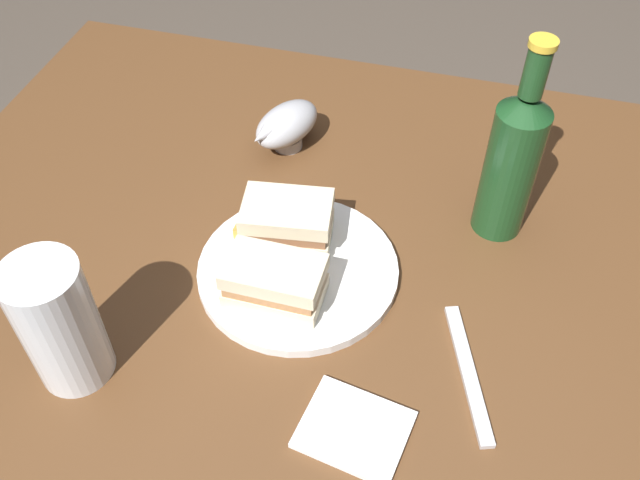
# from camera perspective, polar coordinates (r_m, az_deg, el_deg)

# --- Properties ---
(ground_plane) EXTENTS (6.00, 6.00, 0.00)m
(ground_plane) POSITION_cam_1_polar(r_m,az_deg,el_deg) (1.52, 1.10, -18.28)
(ground_plane) COLOR #4C4238
(dining_table) EXTENTS (1.18, 0.83, 0.70)m
(dining_table) POSITION_cam_1_polar(r_m,az_deg,el_deg) (1.20, 1.34, -11.34)
(dining_table) COLOR brown
(dining_table) RESTS_ON ground
(plate) EXTENTS (0.25, 0.25, 0.01)m
(plate) POSITION_cam_1_polar(r_m,az_deg,el_deg) (0.88, -1.81, -2.48)
(plate) COLOR white
(plate) RESTS_ON dining_table
(sandwich_half_left) EXTENTS (0.12, 0.09, 0.06)m
(sandwich_half_left) POSITION_cam_1_polar(r_m,az_deg,el_deg) (0.89, -2.69, 1.54)
(sandwich_half_left) COLOR beige
(sandwich_half_left) RESTS_ON plate
(sandwich_half_right) EXTENTS (0.12, 0.07, 0.06)m
(sandwich_half_right) POSITION_cam_1_polar(r_m,az_deg,el_deg) (0.82, -3.73, -3.38)
(sandwich_half_right) COLOR beige
(sandwich_half_right) RESTS_ON plate
(potato_wedge_front) EXTENTS (0.04, 0.02, 0.02)m
(potato_wedge_front) POSITION_cam_1_polar(r_m,az_deg,el_deg) (0.90, -5.70, 0.56)
(potato_wedge_front) COLOR gold
(potato_wedge_front) RESTS_ON plate
(potato_wedge_middle) EXTENTS (0.05, 0.04, 0.02)m
(potato_wedge_middle) POSITION_cam_1_polar(r_m,az_deg,el_deg) (0.85, -4.90, -3.04)
(potato_wedge_middle) COLOR #B77F33
(potato_wedge_middle) RESTS_ON plate
(potato_wedge_back) EXTENTS (0.04, 0.03, 0.02)m
(potato_wedge_back) POSITION_cam_1_polar(r_m,az_deg,el_deg) (0.85, -6.52, -3.36)
(potato_wedge_back) COLOR #AD702D
(potato_wedge_back) RESTS_ON plate
(pint_glass) EXTENTS (0.08, 0.08, 0.17)m
(pint_glass) POSITION_cam_1_polar(r_m,az_deg,el_deg) (0.79, -20.34, -6.93)
(pint_glass) COLOR white
(pint_glass) RESTS_ON dining_table
(gravy_boat) EXTENTS (0.11, 0.13, 0.07)m
(gravy_boat) POSITION_cam_1_polar(r_m,az_deg,el_deg) (1.03, -2.78, 9.40)
(gravy_boat) COLOR #B7B7BC
(gravy_boat) RESTS_ON dining_table
(cider_bottle) EXTENTS (0.07, 0.07, 0.28)m
(cider_bottle) POSITION_cam_1_polar(r_m,az_deg,el_deg) (0.89, 15.45, 6.30)
(cider_bottle) COLOR #19421E
(cider_bottle) RESTS_ON dining_table
(napkin) EXTENTS (0.12, 0.11, 0.01)m
(napkin) POSITION_cam_1_polar(r_m,az_deg,el_deg) (0.76, 2.81, -15.23)
(napkin) COLOR white
(napkin) RESTS_ON dining_table
(fork) EXTENTS (0.08, 0.17, 0.01)m
(fork) POSITION_cam_1_polar(r_m,az_deg,el_deg) (0.81, 12.03, -10.55)
(fork) COLOR silver
(fork) RESTS_ON dining_table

